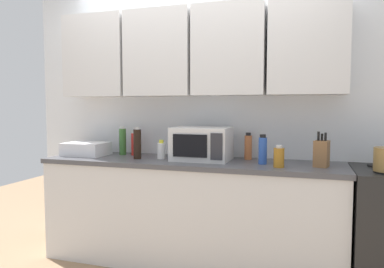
# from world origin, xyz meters

# --- Properties ---
(wall_back_with_cabinets) EXTENTS (3.41, 0.38, 2.60)m
(wall_back_with_cabinets) POSITION_xyz_m (0.00, -0.07, 1.58)
(wall_back_with_cabinets) COLOR white
(wall_back_with_cabinets) RESTS_ON ground_plane
(counter_run) EXTENTS (2.54, 0.63, 0.90)m
(counter_run) POSITION_xyz_m (0.00, -0.30, 0.45)
(counter_run) COLOR silver
(counter_run) RESTS_ON ground_plane
(microwave) EXTENTS (0.48, 0.37, 0.28)m
(microwave) POSITION_xyz_m (0.10, -0.27, 1.04)
(microwave) COLOR silver
(microwave) RESTS_ON counter_run
(dish_rack) EXTENTS (0.38, 0.30, 0.12)m
(dish_rack) POSITION_xyz_m (-1.02, -0.30, 0.96)
(dish_rack) COLOR silver
(dish_rack) RESTS_ON counter_run
(knife_block) EXTENTS (0.13, 0.14, 0.27)m
(knife_block) POSITION_xyz_m (1.06, -0.33, 1.00)
(knife_block) COLOR brown
(knife_block) RESTS_ON counter_run
(bottle_soy_dark) EXTENTS (0.07, 0.07, 0.28)m
(bottle_soy_dark) POSITION_xyz_m (-0.46, -0.36, 1.03)
(bottle_soy_dark) COLOR black
(bottle_soy_dark) RESTS_ON counter_run
(bottle_blue_cleaner) EXTENTS (0.07, 0.07, 0.24)m
(bottle_blue_cleaner) POSITION_xyz_m (0.62, -0.32, 1.01)
(bottle_blue_cleaner) COLOR #2D56B7
(bottle_blue_cleaner) RESTS_ON counter_run
(bottle_amber_vinegar) EXTENTS (0.08, 0.08, 0.17)m
(bottle_amber_vinegar) POSITION_xyz_m (0.75, -0.45, 0.98)
(bottle_amber_vinegar) COLOR #AD701E
(bottle_amber_vinegar) RESTS_ON counter_run
(bottle_white_jar) EXTENTS (0.07, 0.07, 0.17)m
(bottle_white_jar) POSITION_xyz_m (-0.26, -0.30, 0.97)
(bottle_white_jar) COLOR white
(bottle_white_jar) RESTS_ON counter_run
(bottle_green_oil) EXTENTS (0.07, 0.07, 0.27)m
(bottle_green_oil) POSITION_xyz_m (-0.71, -0.16, 1.03)
(bottle_green_oil) COLOR #386B2D
(bottle_green_oil) RESTS_ON counter_run
(bottle_spice_jar) EXTENTS (0.06, 0.06, 0.23)m
(bottle_spice_jar) POSITION_xyz_m (0.47, -0.11, 1.01)
(bottle_spice_jar) COLOR #BC6638
(bottle_spice_jar) RESTS_ON counter_run
(bottle_red_sauce) EXTENTS (0.07, 0.07, 0.23)m
(bottle_red_sauce) POSITION_xyz_m (-0.59, -0.15, 1.01)
(bottle_red_sauce) COLOR red
(bottle_red_sauce) RESTS_ON counter_run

